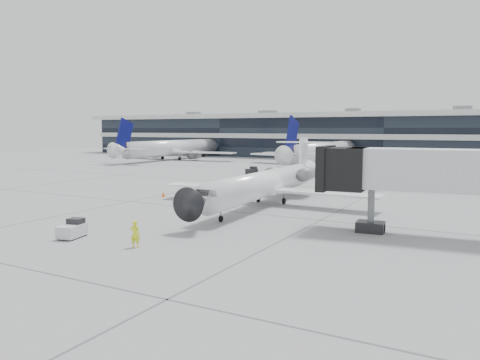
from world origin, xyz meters
The scene contains 9 objects.
ground centered at (0.00, 0.00, 0.00)m, with size 220.00×220.00×0.00m, color gray.
terminal centered at (0.00, 82.00, 5.00)m, with size 170.00×22.00×10.00m, color black.
bg_jet_left centered at (-45.00, 55.00, 0.00)m, with size 32.00×40.00×9.60m, color white, non-canonical shape.
bg_jet_center centered at (-8.00, 55.00, 0.00)m, with size 32.00×40.00×9.60m, color white, non-canonical shape.
regional_jet centered at (2.87, 4.96, 2.16)m, with size 21.95×27.38×6.32m.
ramp_worker centered at (2.79, -13.81, 0.85)m, with size 0.62×0.41×1.71m, color #EBFF1A.
baggage_tug centered at (-2.69, -13.82, 0.56)m, with size 1.56×2.18×1.26m.
traffic_cone centered at (-9.21, 4.31, 0.27)m, with size 0.52×0.52×0.58m.
far_tug centered at (-12.33, 31.26, 0.55)m, with size 1.54×2.14×1.23m.
Camera 1 is at (22.10, -35.52, 7.33)m, focal length 35.00 mm.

